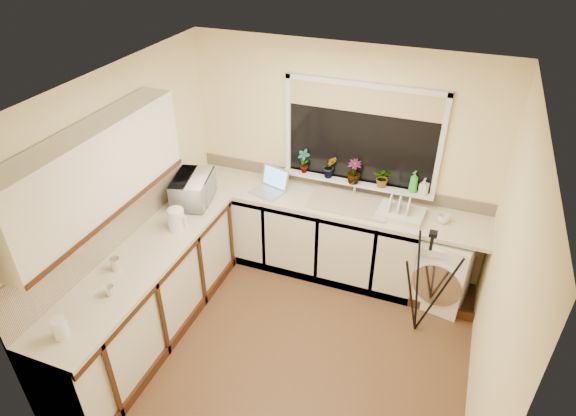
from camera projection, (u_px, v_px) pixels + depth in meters
The scene contains 34 objects.
floor at pixel (290, 344), 4.67m from camera, with size 3.20×3.20×0.00m, color brown.
ceiling at pixel (291, 95), 3.34m from camera, with size 3.20×3.20×0.00m, color white.
wall_back at pixel (341, 160), 5.18m from camera, with size 3.20×3.20×0.00m, color #FFE7AA.
wall_front at pixel (200, 386), 2.83m from camera, with size 3.20×3.20×0.00m, color #FFE7AA.
wall_left at pixel (126, 203), 4.48m from camera, with size 3.00×3.00×0.00m, color #FFE7AA.
wall_right at pixel (500, 287), 3.53m from camera, with size 3.00×3.00×0.00m, color #FFE7AA.
base_cabinet_back at pixel (301, 231), 5.48m from camera, with size 2.55×0.60×0.86m, color silver.
base_cabinet_left at pixel (148, 297), 4.59m from camera, with size 0.54×2.40×0.86m, color silver.
worktop_back at pixel (331, 202), 5.14m from camera, with size 3.20×0.60×0.04m, color beige.
worktop_left at pixel (140, 259), 4.34m from camera, with size 0.60×2.40×0.04m, color beige.
upper_cabinet at pixel (94, 173), 3.77m from camera, with size 0.28×1.90×0.70m, color silver.
splashback_left at pixel (108, 230), 4.30m from camera, with size 0.02×2.40×0.45m, color beige.
splashback_back at pixel (339, 182), 5.31m from camera, with size 3.20×0.02×0.14m, color beige.
window_glass at pixel (361, 135), 4.94m from camera, with size 1.50×0.02×1.00m, color black.
window_blind at pixel (364, 100), 4.71m from camera, with size 1.50×0.02×0.25m, color tan.
windowsill at pixel (356, 183), 5.17m from camera, with size 1.60×0.14×0.03m, color white.
sink at pixel (350, 203), 5.06m from camera, with size 0.82×0.46×0.03m, color tan.
faucet at pixel (355, 186), 5.14m from camera, with size 0.03×0.03×0.24m, color silver.
washing_machine at pixel (440, 265), 5.01m from camera, with size 0.58×0.56×0.82m, color white.
laptop at pixel (271, 185), 5.27m from camera, with size 0.40×0.38×0.24m.
kettle at pixel (176, 220), 4.65m from camera, with size 0.16×0.16×0.21m, color white.
dish_rack at pixel (401, 214), 4.86m from camera, with size 0.44×0.33×0.07m, color beige.
tripod at pixel (424, 284), 4.52m from camera, with size 0.57×0.57×1.16m, color black, non-canonical shape.
glass_jug at pixel (60, 328), 3.53m from camera, with size 0.11×0.11×0.16m, color silver.
steel_jar at pixel (115, 264), 4.17m from camera, with size 0.08×0.08×0.11m, color silver.
microwave at pixel (193, 189), 5.04m from camera, with size 0.52×0.35×0.29m, color white.
plant_a at pixel (304, 161), 5.26m from camera, with size 0.14×0.09×0.26m, color #999999.
plant_b at pixel (330, 167), 5.17m from camera, with size 0.14×0.11×0.25m, color #999999.
plant_c at pixel (354, 172), 5.07m from camera, with size 0.14×0.14×0.26m, color #999999.
plant_d at pixel (383, 178), 5.02m from camera, with size 0.19×0.16×0.21m, color #999999.
soap_bottle_green at pixel (414, 182), 4.93m from camera, with size 0.09×0.09×0.23m, color green.
soap_bottle_clear at pixel (424, 186), 4.91m from camera, with size 0.08×0.08×0.17m, color #999999.
cup_back at pixel (443, 219), 4.77m from camera, with size 0.11×0.11×0.09m, color white.
cup_left at pixel (109, 291), 3.92m from camera, with size 0.09×0.09×0.08m, color beige.
Camera 1 is at (1.12, -3.02, 3.62)m, focal length 30.82 mm.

